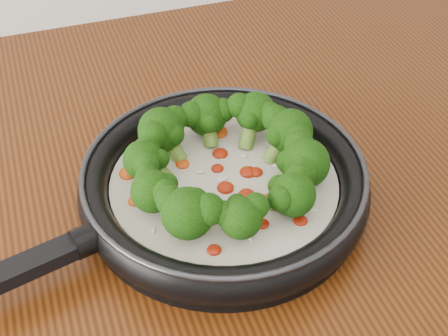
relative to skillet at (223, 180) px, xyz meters
name	(u,v)px	position (x,y,z in m)	size (l,w,h in m)	color
skillet	(223,180)	(0.00, 0.00, 0.00)	(0.51, 0.37, 0.09)	black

